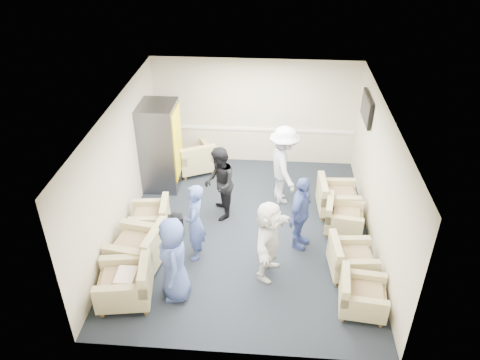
# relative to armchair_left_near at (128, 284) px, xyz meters

# --- Properties ---
(floor) EXTENTS (6.00, 6.00, 0.00)m
(floor) POSITION_rel_armchair_left_near_xyz_m (1.88, 2.04, -0.35)
(floor) COLOR black
(floor) RESTS_ON ground
(ceiling) EXTENTS (6.00, 6.00, 0.00)m
(ceiling) POSITION_rel_armchair_left_near_xyz_m (1.88, 2.04, 2.35)
(ceiling) COLOR silver
(ceiling) RESTS_ON back_wall
(back_wall) EXTENTS (5.00, 0.02, 2.70)m
(back_wall) POSITION_rel_armchair_left_near_xyz_m (1.88, 5.04, 1.00)
(back_wall) COLOR beige
(back_wall) RESTS_ON floor
(front_wall) EXTENTS (5.00, 0.02, 2.70)m
(front_wall) POSITION_rel_armchair_left_near_xyz_m (1.88, -0.96, 1.00)
(front_wall) COLOR beige
(front_wall) RESTS_ON floor
(left_wall) EXTENTS (0.02, 6.00, 2.70)m
(left_wall) POSITION_rel_armchair_left_near_xyz_m (-0.62, 2.04, 1.00)
(left_wall) COLOR beige
(left_wall) RESTS_ON floor
(right_wall) EXTENTS (0.02, 6.00, 2.70)m
(right_wall) POSITION_rel_armchair_left_near_xyz_m (4.38, 2.04, 1.00)
(right_wall) COLOR beige
(right_wall) RESTS_ON floor
(chair_rail) EXTENTS (4.98, 0.04, 0.06)m
(chair_rail) POSITION_rel_armchair_left_near_xyz_m (1.88, 5.02, 0.55)
(chair_rail) COLOR white
(chair_rail) RESTS_ON back_wall
(tv) EXTENTS (0.10, 1.00, 0.58)m
(tv) POSITION_rel_armchair_left_near_xyz_m (4.32, 3.84, 1.70)
(tv) COLOR black
(tv) RESTS_ON right_wall
(armchair_left_near) EXTENTS (1.01, 1.01, 0.70)m
(armchair_left_near) POSITION_rel_armchair_left_near_xyz_m (0.00, 0.00, 0.00)
(armchair_left_near) COLOR tan
(armchair_left_near) RESTS_ON floor
(armchair_left_mid) EXTENTS (1.06, 1.06, 0.74)m
(armchair_left_mid) POSITION_rel_armchair_left_near_xyz_m (-0.02, 0.87, 0.02)
(armchair_left_mid) COLOR tan
(armchair_left_mid) RESTS_ON floor
(armchair_left_far) EXTENTS (0.83, 0.83, 0.60)m
(armchair_left_far) POSITION_rel_armchair_left_near_xyz_m (-0.04, 1.92, -0.05)
(armchair_left_far) COLOR tan
(armchair_left_far) RESTS_ON floor
(armchair_right_near) EXTENTS (0.83, 0.83, 0.60)m
(armchair_right_near) POSITION_rel_armchair_left_near_xyz_m (3.88, 0.07, -0.05)
(armchair_right_near) COLOR tan
(armchair_right_near) RESTS_ON floor
(armchair_right_midnear) EXTENTS (0.85, 0.85, 0.62)m
(armchair_right_midnear) POSITION_rel_armchair_left_near_xyz_m (3.81, 0.95, -0.04)
(armchair_right_midnear) COLOR tan
(armchair_right_midnear) RESTS_ON floor
(armchair_right_midfar) EXTENTS (0.86, 0.86, 0.60)m
(armchair_right_midfar) POSITION_rel_armchair_left_near_xyz_m (3.81, 2.24, -0.05)
(armchair_right_midfar) COLOR tan
(armchair_right_midfar) RESTS_ON floor
(armchair_right_far) EXTENTS (0.88, 0.88, 0.67)m
(armchair_right_far) POSITION_rel_armchair_left_near_xyz_m (3.74, 2.89, -0.02)
(armchair_right_far) COLOR tan
(armchair_right_far) RESTS_ON floor
(armchair_corner) EXTENTS (1.17, 1.17, 0.70)m
(armchair_corner) POSITION_rel_armchair_left_near_xyz_m (0.45, 4.35, -0.00)
(armchair_corner) COLOR tan
(armchair_corner) RESTS_ON floor
(vending_machine) EXTENTS (0.83, 0.97, 2.05)m
(vending_machine) POSITION_rel_armchair_left_near_xyz_m (-0.21, 3.72, 0.67)
(vending_machine) COLOR #515159
(vending_machine) RESTS_ON floor
(backpack) EXTENTS (0.35, 0.29, 0.52)m
(backpack) POSITION_rel_armchair_left_near_xyz_m (0.45, 1.84, -0.08)
(backpack) COLOR black
(backpack) RESTS_ON floor
(pillow) EXTENTS (0.33, 0.43, 0.12)m
(pillow) POSITION_rel_armchair_left_near_xyz_m (-0.01, -0.01, 0.18)
(pillow) COLOR white
(pillow) RESTS_ON armchair_left_near
(person_front_left) EXTENTS (0.67, 0.87, 1.59)m
(person_front_left) POSITION_rel_armchair_left_near_xyz_m (0.78, 0.18, 0.44)
(person_front_left) COLOR #4256A0
(person_front_left) RESTS_ON floor
(person_mid_left) EXTENTS (0.38, 0.58, 1.57)m
(person_mid_left) POSITION_rel_armchair_left_near_xyz_m (0.97, 1.22, 0.44)
(person_mid_left) COLOR #4256A0
(person_mid_left) RESTS_ON floor
(person_back_left) EXTENTS (0.74, 0.88, 1.62)m
(person_back_left) POSITION_rel_armchair_left_near_xyz_m (1.28, 2.55, 0.46)
(person_back_left) COLOR black
(person_back_left) RESTS_ON floor
(person_back_right) EXTENTS (0.97, 1.31, 1.82)m
(person_back_right) POSITION_rel_armchair_left_near_xyz_m (2.60, 3.25, 0.56)
(person_back_right) COLOR white
(person_back_right) RESTS_ON floor
(person_mid_right) EXTENTS (0.71, 0.99, 1.55)m
(person_mid_right) POSITION_rel_armchair_left_near_xyz_m (2.93, 1.68, 0.43)
(person_mid_right) COLOR #4256A0
(person_mid_right) RESTS_ON floor
(person_front_right) EXTENTS (0.84, 1.51, 1.55)m
(person_front_right) POSITION_rel_armchair_left_near_xyz_m (2.34, 0.84, 0.42)
(person_front_right) COLOR silver
(person_front_right) RESTS_ON floor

